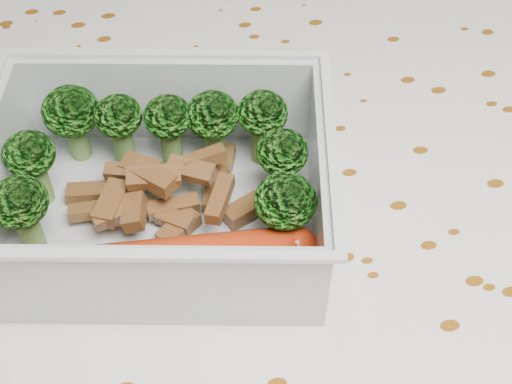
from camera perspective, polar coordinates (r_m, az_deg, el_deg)
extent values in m
cube|color=brown|center=(0.40, -0.46, -4.71)|extent=(1.40, 0.90, 0.04)
cube|color=silver|center=(0.38, -0.48, -2.66)|extent=(1.46, 0.96, 0.01)
cube|color=silver|center=(0.38, -7.45, -2.15)|extent=(0.19, 0.16, 0.00)
cube|color=silver|center=(0.40, -7.02, 7.27)|extent=(0.16, 0.04, 0.05)
cube|color=silver|center=(0.32, -9.00, -7.38)|extent=(0.16, 0.04, 0.05)
cube|color=silver|center=(0.35, 5.00, 0.66)|extent=(0.03, 0.12, 0.05)
cube|color=silver|center=(0.39, -7.36, 10.86)|extent=(0.17, 0.04, 0.00)
cube|color=silver|center=(0.30, -9.75, -5.02)|extent=(0.17, 0.04, 0.00)
cube|color=silver|center=(0.33, 6.07, 3.89)|extent=(0.03, 0.12, 0.00)
cylinder|color=#608C3F|center=(0.41, -14.01, 4.02)|extent=(0.01, 0.01, 0.02)
ellipsoid|color=#3C8E23|center=(0.39, -14.60, 6.27)|extent=(0.03, 0.03, 0.03)
cylinder|color=#608C3F|center=(0.40, -10.52, 3.71)|extent=(0.01, 0.01, 0.03)
ellipsoid|color=#3C8E23|center=(0.38, -10.97, 6.00)|extent=(0.03, 0.03, 0.02)
cylinder|color=#608C3F|center=(0.39, -6.77, 3.69)|extent=(0.01, 0.01, 0.03)
ellipsoid|color=#3C8E23|center=(0.38, -7.07, 6.01)|extent=(0.03, 0.03, 0.02)
cylinder|color=#608C3F|center=(0.39, -3.35, 3.85)|extent=(0.01, 0.01, 0.02)
ellipsoid|color=#3C8E23|center=(0.38, -3.49, 6.18)|extent=(0.03, 0.03, 0.02)
cylinder|color=#608C3F|center=(0.39, 0.50, 4.00)|extent=(0.01, 0.01, 0.02)
ellipsoid|color=#3C8E23|center=(0.38, 0.52, 6.34)|extent=(0.03, 0.03, 0.02)
cylinder|color=#608C3F|center=(0.39, -16.96, 0.71)|extent=(0.01, 0.01, 0.03)
ellipsoid|color=#3C8E23|center=(0.37, -17.69, 2.93)|extent=(0.03, 0.03, 0.02)
cylinder|color=#608C3F|center=(0.37, 2.02, 0.89)|extent=(0.01, 0.01, 0.03)
ellipsoid|color=#3C8E23|center=(0.36, 2.11, 3.22)|extent=(0.03, 0.03, 0.02)
cylinder|color=#608C3F|center=(0.37, -17.64, -2.95)|extent=(0.01, 0.01, 0.02)
ellipsoid|color=#3C8E23|center=(0.35, -18.45, -0.77)|extent=(0.03, 0.03, 0.02)
cylinder|color=#608C3F|center=(0.36, 2.24, -3.02)|extent=(0.01, 0.01, 0.02)
ellipsoid|color=#3C8E23|center=(0.34, 2.35, -0.74)|extent=(0.03, 0.03, 0.03)
cube|color=brown|center=(0.37, -6.55, -2.21)|extent=(0.02, 0.02, 0.01)
cube|color=brown|center=(0.38, -9.78, -1.39)|extent=(0.02, 0.01, 0.01)
cube|color=brown|center=(0.37, -8.17, 1.19)|extent=(0.03, 0.02, 0.01)
cube|color=brown|center=(0.38, -3.20, 0.20)|extent=(0.02, 0.03, 0.01)
cube|color=brown|center=(0.37, -11.49, -0.87)|extent=(0.02, 0.03, 0.01)
cube|color=brown|center=(0.37, -5.25, 1.74)|extent=(0.03, 0.02, 0.01)
cube|color=brown|center=(0.36, -9.72, -1.59)|extent=(0.02, 0.02, 0.01)
cube|color=brown|center=(0.38, -13.23, -1.49)|extent=(0.02, 0.01, 0.01)
cube|color=brown|center=(0.36, -8.22, 1.09)|extent=(0.02, 0.02, 0.01)
cube|color=brown|center=(0.37, -6.63, -1.16)|extent=(0.03, 0.01, 0.01)
cube|color=brown|center=(0.38, -9.94, 1.54)|extent=(0.03, 0.02, 0.01)
cube|color=brown|center=(0.35, -2.91, -0.54)|extent=(0.02, 0.03, 0.01)
cube|color=brown|center=(0.36, -11.37, -1.80)|extent=(0.02, 0.01, 0.01)
cube|color=brown|center=(0.37, -11.03, -0.91)|extent=(0.02, 0.02, 0.01)
cube|color=brown|center=(0.37, -0.97, -1.48)|extent=(0.02, 0.02, 0.01)
cube|color=brown|center=(0.37, -6.20, -2.91)|extent=(0.03, 0.02, 0.01)
cube|color=brown|center=(0.38, -9.19, 2.01)|extent=(0.02, 0.02, 0.01)
cube|color=brown|center=(0.39, -13.24, -0.01)|extent=(0.02, 0.01, 0.01)
cube|color=brown|center=(0.37, -4.20, 2.69)|extent=(0.02, 0.01, 0.01)
cube|color=brown|center=(0.39, -2.61, 2.53)|extent=(0.02, 0.02, 0.01)
cylinder|color=#AF2C0E|center=(0.34, -7.67, -5.50)|extent=(0.13, 0.03, 0.02)
sphere|color=#AF2C0E|center=(0.35, 3.16, -4.46)|extent=(0.02, 0.02, 0.02)
sphere|color=#AF2C0E|center=(0.35, -18.29, -6.33)|extent=(0.02, 0.02, 0.02)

